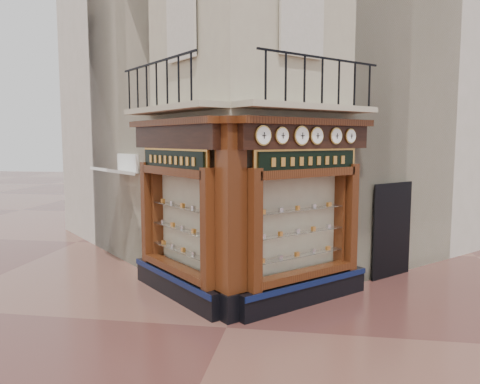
% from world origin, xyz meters
% --- Properties ---
extents(ground, '(80.00, 80.00, 0.00)m').
position_xyz_m(ground, '(0.00, 0.00, 0.00)').
color(ground, '#542D27').
rests_on(ground, ground).
extents(main_building, '(11.31, 11.31, 12.00)m').
position_xyz_m(main_building, '(0.00, 6.16, 6.00)').
color(main_building, '#BCB393').
rests_on(main_building, ground).
extents(neighbour_left, '(11.31, 11.31, 11.00)m').
position_xyz_m(neighbour_left, '(-2.47, 8.63, 5.50)').
color(neighbour_left, beige).
rests_on(neighbour_left, ground).
extents(neighbour_right, '(11.31, 11.31, 11.00)m').
position_xyz_m(neighbour_right, '(2.47, 8.63, 5.50)').
color(neighbour_right, beige).
rests_on(neighbour_right, ground).
extents(shopfront_left, '(2.86, 2.86, 3.98)m').
position_xyz_m(shopfront_left, '(-1.41, 1.57, 1.98)').
color(shopfront_left, black).
rests_on(shopfront_left, ground).
extents(shopfront_right, '(2.86, 2.86, 3.98)m').
position_xyz_m(shopfront_right, '(1.41, 1.57, 1.98)').
color(shopfront_right, black).
rests_on(shopfront_right, ground).
extents(corner_pilaster, '(0.85, 0.85, 3.98)m').
position_xyz_m(corner_pilaster, '(0.00, 0.50, 1.95)').
color(corner_pilaster, black).
rests_on(corner_pilaster, ground).
extents(balcony, '(5.94, 2.97, 1.03)m').
position_xyz_m(balcony, '(0.00, 1.49, 4.22)').
color(balcony, '#BCB393').
rests_on(balcony, ground).
extents(clock_a, '(0.31, 0.31, 0.38)m').
position_xyz_m(clock_a, '(0.62, 0.52, 3.62)').
color(clock_a, gold).
rests_on(clock_a, ground).
extents(clock_b, '(0.28, 0.28, 0.34)m').
position_xyz_m(clock_b, '(0.95, 0.85, 3.62)').
color(clock_b, gold).
rests_on(clock_b, ground).
extents(clock_c, '(0.32, 0.32, 0.40)m').
position_xyz_m(clock_c, '(1.32, 1.22, 3.62)').
color(clock_c, gold).
rests_on(clock_c, ground).
extents(clock_d, '(0.29, 0.29, 0.37)m').
position_xyz_m(clock_d, '(1.63, 1.53, 3.62)').
color(clock_d, gold).
rests_on(clock_d, ground).
extents(clock_e, '(0.29, 0.29, 0.36)m').
position_xyz_m(clock_e, '(2.04, 1.94, 3.62)').
color(clock_e, gold).
rests_on(clock_e, ground).
extents(clock_f, '(0.26, 0.26, 0.32)m').
position_xyz_m(clock_f, '(2.37, 2.27, 3.62)').
color(clock_f, gold).
rests_on(clock_f, ground).
extents(awning, '(1.48, 1.48, 0.21)m').
position_xyz_m(awning, '(-3.84, 3.63, 0.00)').
color(awning, white).
rests_on(awning, ground).
extents(signboard_left, '(2.06, 2.06, 0.55)m').
position_xyz_m(signboard_left, '(-1.46, 1.51, 3.10)').
color(signboard_left, '#ECA045').
rests_on(signboard_left, ground).
extents(signboard_right, '(2.08, 2.08, 0.56)m').
position_xyz_m(signboard_right, '(1.46, 1.51, 3.10)').
color(signboard_right, '#ECA045').
rests_on(signboard_right, ground).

